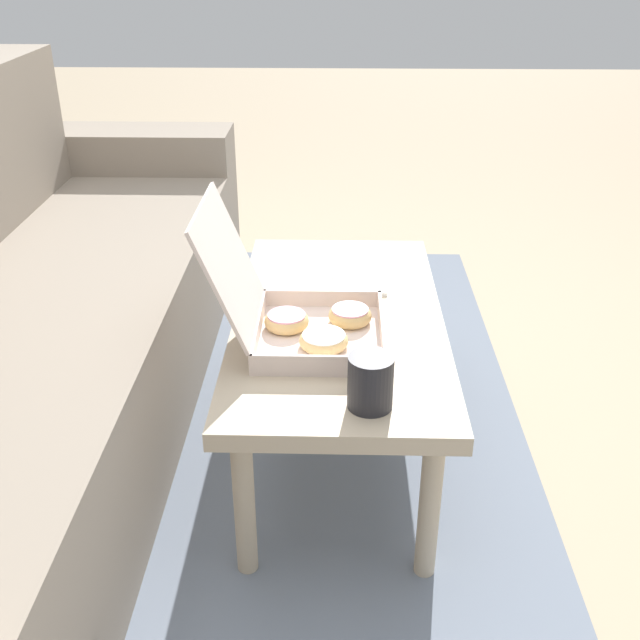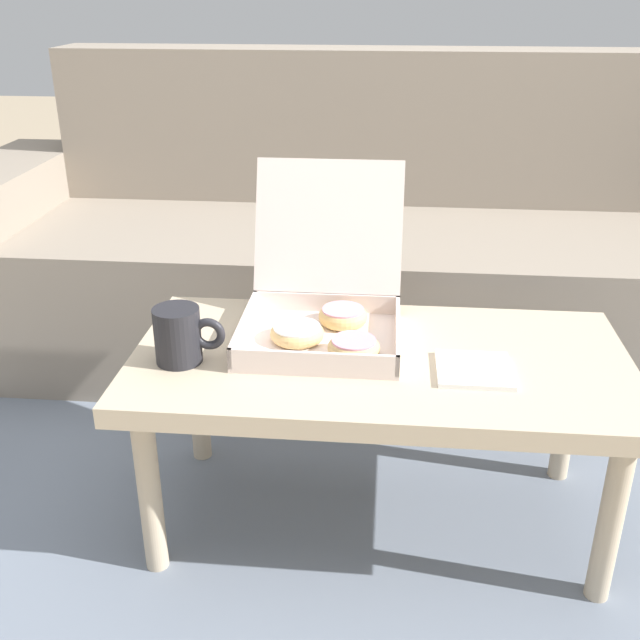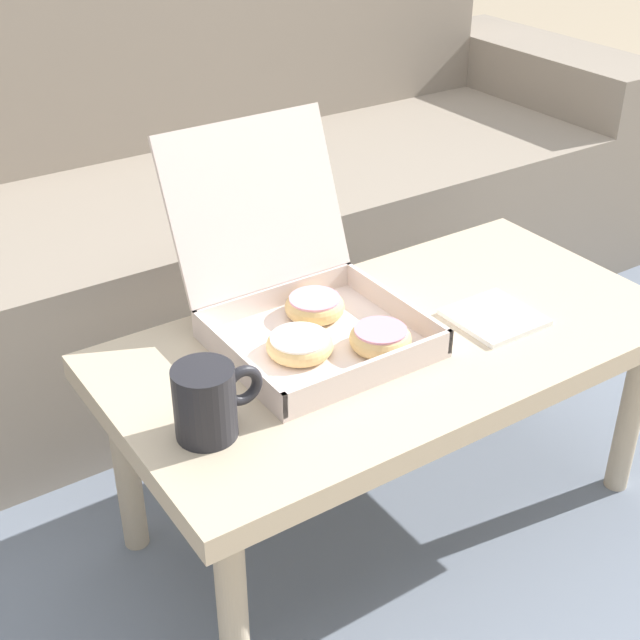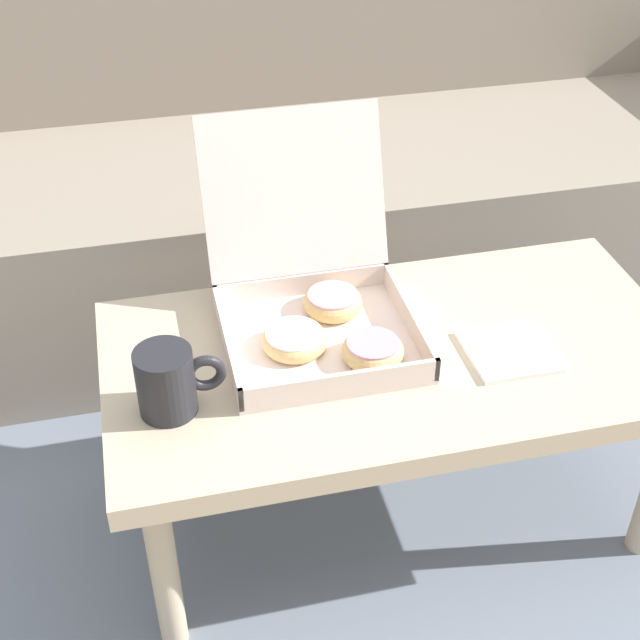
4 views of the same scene
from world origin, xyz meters
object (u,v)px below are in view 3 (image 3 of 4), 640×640
object	(u,v)px
coffee_table	(393,359)
pastry_box	(310,304)
couch	(178,217)
coffee_mug	(208,401)

from	to	relation	value
coffee_table	pastry_box	bearing A→B (deg)	142.66
couch	pastry_box	bearing A→B (deg)	-98.45
coffee_table	pastry_box	distance (m)	0.17
pastry_box	coffee_mug	xyz separation A→B (m)	(-0.26, -0.15, -0.00)
couch	coffee_mug	bearing A→B (deg)	-112.71
pastry_box	coffee_mug	world-z (taller)	pastry_box
couch	pastry_box	xyz separation A→B (m)	(-0.11, -0.75, 0.15)
coffee_table	pastry_box	xyz separation A→B (m)	(-0.11, 0.08, 0.10)
couch	coffee_mug	size ratio (longest dim) A/B	18.62
coffee_mug	couch	bearing A→B (deg)	67.29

